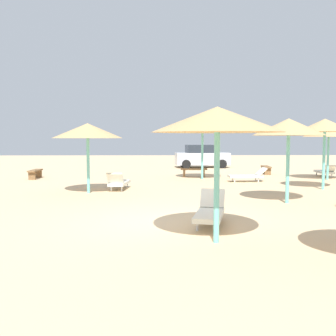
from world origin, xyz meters
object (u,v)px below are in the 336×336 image
object	(u,v)px
parasol_5	(325,126)
parasol_0	(217,120)
parasol_6	(202,128)
lounger_0	(210,212)
parasol_1	(88,131)
lounger_1	(119,182)
parked_car	(202,157)
lounger_3	(325,171)
lounger_6	(248,176)
parasol_3	(329,130)
bench_2	(35,172)
parasol_2	(289,127)
bench_0	(266,168)
bench_1	(194,171)

from	to	relation	value
parasol_5	parasol_0	bearing A→B (deg)	-125.95
parasol_5	parasol_6	bearing A→B (deg)	138.33
parasol_0	lounger_0	world-z (taller)	parasol_0
parasol_1	parasol_0	bearing A→B (deg)	-61.21
parasol_6	lounger_1	size ratio (longest dim) A/B	1.55
parasol_5	parked_car	xyz separation A→B (m)	(-3.77, 12.50, -1.90)
lounger_0	lounger_3	size ratio (longest dim) A/B	1.00
parasol_6	lounger_6	distance (m)	3.47
parked_car	parasol_3	bearing A→B (deg)	-57.31
parasol_3	parasol_6	distance (m)	6.60
parasol_3	bench_2	bearing A→B (deg)	176.27
parasol_0	parasol_5	distance (m)	9.99
bench_2	lounger_6	bearing A→B (deg)	-8.92
parasol_3	lounger_1	bearing A→B (deg)	-161.42
parasol_3	parasol_0	bearing A→B (deg)	-123.31
parasol_0	lounger_3	bearing A→B (deg)	58.06
lounger_3	lounger_6	size ratio (longest dim) A/B	1.01
parasol_5	lounger_3	distance (m)	6.22
parasol_2	lounger_3	xyz separation A→B (m)	(5.14, 8.55, -2.23)
parasol_6	lounger_6	xyz separation A→B (m)	(2.18, -1.23, -2.40)
parasol_2	parasol_3	bearing A→B (deg)	56.82
parasol_6	lounger_3	size ratio (longest dim) A/B	1.54
lounger_1	bench_0	distance (m)	10.86
bench_0	bench_1	bearing A→B (deg)	-160.33
parasol_5	lounger_6	size ratio (longest dim) A/B	1.58
parasol_1	lounger_1	size ratio (longest dim) A/B	1.45
lounger_1	parasol_1	bearing A→B (deg)	-139.46
parasol_5	lounger_3	size ratio (longest dim) A/B	1.56
parasol_5	lounger_6	bearing A→B (deg)	130.50
lounger_6	bench_1	size ratio (longest dim) A/B	1.25
parasol_2	parasol_3	distance (m)	8.41
bench_1	bench_2	size ratio (longest dim) A/B	1.01
parasol_1	bench_0	bearing A→B (deg)	39.95
lounger_0	lounger_3	distance (m)	14.22
parasol_5	bench_1	world-z (taller)	parasol_5
parasol_1	lounger_3	size ratio (longest dim) A/B	1.44
bench_1	lounger_1	bearing A→B (deg)	-124.95
parasol_3	parked_car	size ratio (longest dim) A/B	0.72
bench_0	parked_car	distance (m)	6.39
parasol_5	parasol_6	distance (m)	6.30
lounger_1	bench_0	size ratio (longest dim) A/B	1.25
parasol_1	lounger_3	distance (m)	13.85
parasol_0	parasol_6	xyz separation A→B (m)	(1.16, 12.27, 0.17)
parasol_3	lounger_3	bearing A→B (deg)	70.25
lounger_3	bench_1	world-z (taller)	lounger_3
bench_2	parked_car	xyz separation A→B (m)	(9.99, 7.79, 0.48)
parasol_6	bench_2	xyz separation A→B (m)	(-9.05, 0.53, -2.37)
parasol_5	parasol_3	bearing A→B (deg)	63.05
parasol_6	lounger_6	size ratio (longest dim) A/B	1.56
parasol_0	parasol_5	bearing A→B (deg)	54.05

